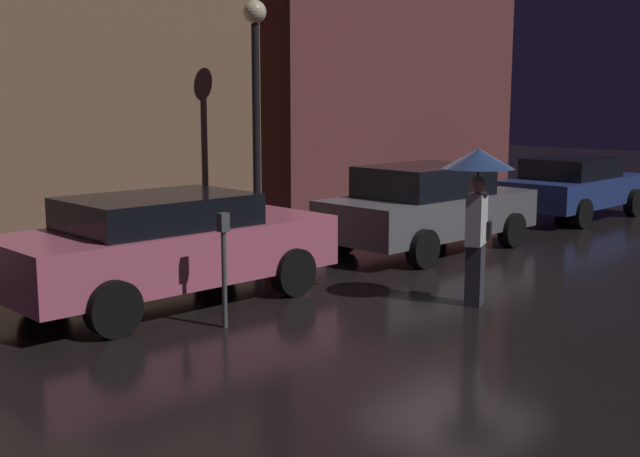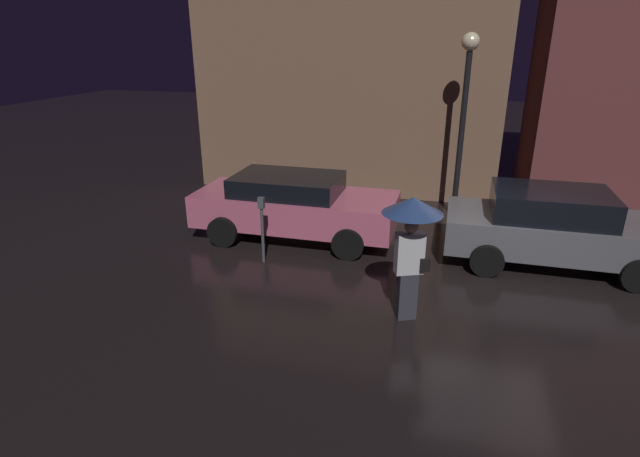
{
  "view_description": "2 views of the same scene",
  "coord_description": "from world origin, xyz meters",
  "px_view_note": "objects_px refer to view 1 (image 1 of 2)",
  "views": [
    {
      "loc": [
        -10.14,
        -7.28,
        2.68
      ],
      "look_at": [
        -3.16,
        -0.17,
        1.06
      ],
      "focal_mm": 45.0,
      "sensor_mm": 36.0,
      "label": 1
    },
    {
      "loc": [
        -1.13,
        -8.6,
        4.27
      ],
      "look_at": [
        -3.27,
        -0.23,
        0.95
      ],
      "focal_mm": 28.0,
      "sensor_mm": 36.0,
      "label": 2
    }
  ],
  "objects_px": {
    "parked_car_grey": "(428,206)",
    "street_lamp_near": "(256,79)",
    "parked_car_pink": "(168,245)",
    "pedestrian_with_umbrella": "(478,187)",
    "parked_car_blue": "(573,186)",
    "parking_meter": "(224,258)"
  },
  "relations": [
    {
      "from": "parked_car_blue",
      "to": "pedestrian_with_umbrella",
      "type": "relative_size",
      "value": 1.96
    },
    {
      "from": "parked_car_pink",
      "to": "street_lamp_near",
      "type": "bearing_deg",
      "value": 34.74
    },
    {
      "from": "pedestrian_with_umbrella",
      "to": "street_lamp_near",
      "type": "relative_size",
      "value": 0.47
    },
    {
      "from": "parked_car_blue",
      "to": "pedestrian_with_umbrella",
      "type": "height_order",
      "value": "pedestrian_with_umbrella"
    },
    {
      "from": "parked_car_grey",
      "to": "parking_meter",
      "type": "relative_size",
      "value": 3.07
    },
    {
      "from": "parked_car_grey",
      "to": "street_lamp_near",
      "type": "xyz_separation_m",
      "value": [
        -1.87,
        2.46,
        2.22
      ]
    },
    {
      "from": "street_lamp_near",
      "to": "parked_car_pink",
      "type": "bearing_deg",
      "value": -146.02
    },
    {
      "from": "parking_meter",
      "to": "street_lamp_near",
      "type": "bearing_deg",
      "value": 45.82
    },
    {
      "from": "pedestrian_with_umbrella",
      "to": "street_lamp_near",
      "type": "distance_m",
      "value": 5.52
    },
    {
      "from": "parked_car_pink",
      "to": "pedestrian_with_umbrella",
      "type": "relative_size",
      "value": 2.19
    },
    {
      "from": "parked_car_grey",
      "to": "street_lamp_near",
      "type": "bearing_deg",
      "value": 127.84
    },
    {
      "from": "parked_car_pink",
      "to": "pedestrian_with_umbrella",
      "type": "distance_m",
      "value": 4.1
    },
    {
      "from": "parked_car_pink",
      "to": "parking_meter",
      "type": "xyz_separation_m",
      "value": [
        -0.21,
        -1.46,
        0.07
      ]
    },
    {
      "from": "parking_meter",
      "to": "street_lamp_near",
      "type": "height_order",
      "value": "street_lamp_near"
    },
    {
      "from": "parked_car_pink",
      "to": "parked_car_blue",
      "type": "distance_m",
      "value": 10.79
    },
    {
      "from": "parked_car_grey",
      "to": "parked_car_pink",
      "type": "bearing_deg",
      "value": 179.6
    },
    {
      "from": "parked_car_blue",
      "to": "parked_car_grey",
      "type": "bearing_deg",
      "value": 179.7
    },
    {
      "from": "parked_car_grey",
      "to": "parking_meter",
      "type": "bearing_deg",
      "value": -165.63
    },
    {
      "from": "parked_car_pink",
      "to": "parked_car_grey",
      "type": "xyz_separation_m",
      "value": [
        5.37,
        -0.1,
        0.01
      ]
    },
    {
      "from": "parked_car_blue",
      "to": "pedestrian_with_umbrella",
      "type": "bearing_deg",
      "value": -161.5
    },
    {
      "from": "parked_car_blue",
      "to": "parked_car_pink",
      "type": "bearing_deg",
      "value": 178.54
    },
    {
      "from": "pedestrian_with_umbrella",
      "to": "street_lamp_near",
      "type": "bearing_deg",
      "value": 59.25
    }
  ]
}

